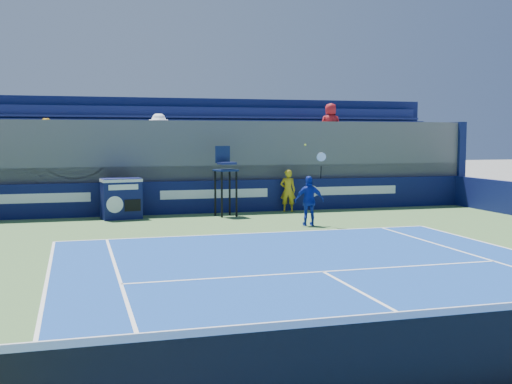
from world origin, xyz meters
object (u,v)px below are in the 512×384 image
object	(u,v)px
umpire_chair	(225,173)
tennis_player	(309,201)
match_clock	(121,198)
ball_person	(288,191)

from	to	relation	value
umpire_chair	tennis_player	distance (m)	3.72
match_clock	tennis_player	bearing A→B (deg)	-30.64
match_clock	umpire_chair	xyz separation A→B (m)	(3.58, -0.24, 0.79)
match_clock	umpire_chair	size ratio (longest dim) A/B	0.57
tennis_player	ball_person	bearing A→B (deg)	81.63
match_clock	tennis_player	size ratio (longest dim) A/B	0.55
match_clock	umpire_chair	bearing A→B (deg)	-3.81
match_clock	umpire_chair	world-z (taller)	umpire_chair
ball_person	match_clock	world-z (taller)	ball_person
ball_person	umpire_chair	distance (m)	2.73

